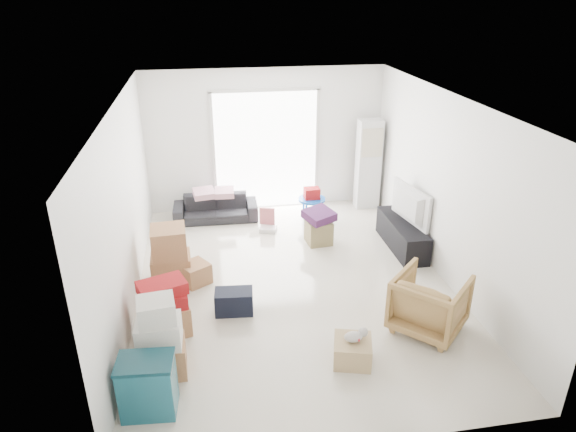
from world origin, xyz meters
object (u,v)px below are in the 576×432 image
Objects in this scene: armchair at (430,301)px; wood_crate at (352,351)px; ottoman at (319,232)px; ac_tower at (368,164)px; storage_bins at (148,386)px; kids_table at (312,197)px; tv_console at (402,235)px; television at (404,218)px; sofa at (215,204)px.

wood_crate is at bearing 67.13° from armchair.
ac_tower is at bearing 47.60° from ottoman.
kids_table is (2.64, 4.39, 0.13)m from storage_bins.
wood_crate is at bearing -95.15° from kids_table.
kids_table is at bearing 132.90° from tv_console.
tv_console reaches higher than ottoman.
ac_tower reaches higher than kids_table.
ac_tower is 1.37m from kids_table.
wood_crate is (-1.62, -2.64, -0.09)m from tv_console.
ottoman is (-1.34, 0.41, -0.34)m from television.
sofa reaches higher than tv_console.
sofa is 2.12m from ottoman.
tv_console reaches higher than wood_crate.
television is at bearing -17.20° from ottoman.
television reaches higher than wood_crate.
ac_tower is 2.75× the size of kids_table.
ottoman is (-1.29, -1.41, -0.67)m from ac_tower.
tv_console is 1.40m from ottoman.
storage_bins is 5.12m from kids_table.
sofa is 1.81m from kids_table.
ottoman is at bearing -26.73° from armchair.
tv_console is 2.23× the size of kids_table.
tv_console is at bearing -47.10° from kids_table.
television is 1.86m from kids_table.
wood_crate is at bearing -121.58° from tv_console.
kids_table is at bearing -158.97° from ac_tower.
kids_table reaches higher than sofa.
storage_bins is 1.02× the size of kids_table.
tv_console is 1.87m from kids_table.
ac_tower is 4.33× the size of ottoman.
ac_tower is at bearing 70.59° from wood_crate.
tv_console is 2.18× the size of storage_bins.
ac_tower is 3.04m from sofa.
ac_tower is 1.93m from tv_console.
sofa is (-3.03, 1.67, 0.07)m from tv_console.
ac_tower is 1.66× the size of television.
sofa is at bearing -177.12° from ac_tower.
wood_crate is (-1.57, -4.46, -0.73)m from ac_tower.
television is 2.44× the size of wood_crate.
ac_tower is at bearing 4.54° from sofa.
television is 4.95m from storage_bins.
armchair is 1.24m from wood_crate.
armchair reaches higher than kids_table.
ac_tower reaches higher than wood_crate.
armchair is 1.30× the size of storage_bins.
storage_bins is 1.61× the size of ottoman.
ac_tower reaches higher than tv_console.
ac_tower reaches higher than television.
ac_tower is 2.02m from ottoman.
television is 0.68× the size of sofa.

